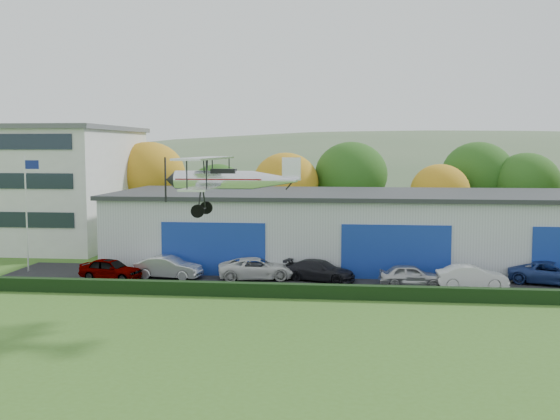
# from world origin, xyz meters

# --- Properties ---
(ground) EXTENTS (300.00, 300.00, 0.00)m
(ground) POSITION_xyz_m (0.00, 0.00, 0.00)
(ground) COLOR #3F6720
(ground) RESTS_ON ground
(apron) EXTENTS (48.00, 9.00, 0.05)m
(apron) POSITION_xyz_m (3.00, 21.00, 0.03)
(apron) COLOR black
(apron) RESTS_ON ground
(hedge) EXTENTS (46.00, 0.60, 0.80)m
(hedge) POSITION_xyz_m (3.00, 16.20, 0.40)
(hedge) COLOR black
(hedge) RESTS_ON ground
(hangar) EXTENTS (40.60, 12.60, 5.30)m
(hangar) POSITION_xyz_m (5.00, 27.98, 2.66)
(hangar) COLOR #B2B7BC
(hangar) RESTS_ON ground
(office_block) EXTENTS (20.60, 15.60, 10.40)m
(office_block) POSITION_xyz_m (-28.00, 35.00, 5.21)
(office_block) COLOR silver
(office_block) RESTS_ON ground
(flagpole) EXTENTS (1.05, 0.10, 8.00)m
(flagpole) POSITION_xyz_m (-19.88, 22.00, 4.78)
(flagpole) COLOR silver
(flagpole) RESTS_ON ground
(tree_belt) EXTENTS (75.70, 13.22, 10.12)m
(tree_belt) POSITION_xyz_m (0.85, 40.62, 5.61)
(tree_belt) COLOR #3D2614
(tree_belt) RESTS_ON ground
(distant_hills) EXTENTS (430.00, 196.00, 56.00)m
(distant_hills) POSITION_xyz_m (-4.38, 140.00, -13.05)
(distant_hills) COLOR #4C6642
(distant_hills) RESTS_ON ground
(car_0) EXTENTS (4.30, 2.41, 1.38)m
(car_0) POSITION_xyz_m (-13.30, 19.84, 0.74)
(car_0) COLOR gray
(car_0) RESTS_ON apron
(car_1) EXTENTS (4.52, 2.04, 1.44)m
(car_1) POSITION_xyz_m (-9.70, 20.68, 0.77)
(car_1) COLOR silver
(car_1) RESTS_ON apron
(car_2) EXTENTS (5.36, 3.24, 1.39)m
(car_2) POSITION_xyz_m (-3.91, 21.05, 0.75)
(car_2) COLOR silver
(car_2) RESTS_ON apron
(car_3) EXTENTS (4.91, 3.15, 1.32)m
(car_3) POSITION_xyz_m (0.17, 20.98, 0.71)
(car_3) COLOR black
(car_3) RESTS_ON apron
(car_4) EXTENTS (3.99, 1.74, 1.34)m
(car_4) POSITION_xyz_m (5.83, 19.95, 0.72)
(car_4) COLOR silver
(car_4) RESTS_ON apron
(car_5) EXTENTS (4.27, 1.68, 1.38)m
(car_5) POSITION_xyz_m (9.45, 19.80, 0.74)
(car_5) COLOR silver
(car_5) RESTS_ON apron
(car_6) EXTENTS (5.55, 3.86, 1.41)m
(car_6) POSITION_xyz_m (14.56, 21.50, 0.75)
(car_6) COLOR navy
(car_6) RESTS_ON apron
(biplane) EXTENTS (6.77, 7.69, 2.90)m
(biplane) POSITION_xyz_m (-3.99, 11.04, 7.06)
(biplane) COLOR silver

